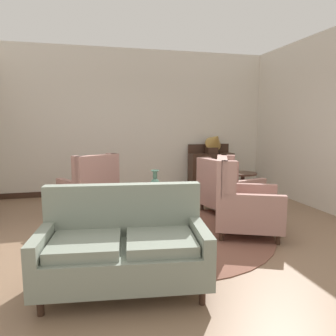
% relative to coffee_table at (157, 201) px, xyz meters
% --- Properties ---
extents(ground, '(9.16, 9.16, 0.00)m').
position_rel_coffee_table_xyz_m(ground, '(0.13, -0.59, -0.44)').
color(ground, '#896B51').
extents(wall_back, '(6.25, 0.08, 3.22)m').
position_rel_coffee_table_xyz_m(wall_back, '(0.13, 2.68, 1.17)').
color(wall_back, silver).
rests_on(wall_back, ground).
extents(wall_right, '(0.08, 4.58, 3.22)m').
position_rel_coffee_table_xyz_m(wall_right, '(3.18, 0.39, 1.17)').
color(wall_right, silver).
rests_on(wall_right, ground).
extents(baseboard_back, '(6.09, 0.03, 0.12)m').
position_rel_coffee_table_xyz_m(baseboard_back, '(0.13, 2.62, -0.38)').
color(baseboard_back, '#382319').
rests_on(baseboard_back, ground).
extents(area_rug, '(2.93, 2.93, 0.01)m').
position_rel_coffee_table_xyz_m(area_rug, '(0.13, -0.29, -0.43)').
color(area_rug, brown).
rests_on(area_rug, ground).
extents(coffee_table, '(0.98, 0.98, 0.52)m').
position_rel_coffee_table_xyz_m(coffee_table, '(0.00, 0.00, 0.00)').
color(coffee_table, '#382319').
rests_on(coffee_table, ground).
extents(porcelain_vase, '(0.16, 0.16, 0.39)m').
position_rel_coffee_table_xyz_m(porcelain_vase, '(-0.03, -0.03, 0.24)').
color(porcelain_vase, '#4C7A66').
rests_on(porcelain_vase, coffee_table).
extents(settee, '(1.67, 1.00, 0.98)m').
position_rel_coffee_table_xyz_m(settee, '(-0.68, -1.65, -0.03)').
color(settee, gray).
rests_on(settee, ground).
extents(armchair_foreground_right, '(1.08, 1.04, 0.98)m').
position_rel_coffee_table_xyz_m(armchair_foreground_right, '(1.39, 0.53, -0.02)').
color(armchair_foreground_right, tan).
rests_on(armchair_foreground_right, ground).
extents(armchair_near_sideboard, '(1.09, 1.11, 1.07)m').
position_rel_coffee_table_xyz_m(armchair_near_sideboard, '(-0.96, 1.01, 0.01)').
color(armchair_near_sideboard, tan).
rests_on(armchair_near_sideboard, ground).
extents(armchair_beside_settee, '(1.17, 1.14, 1.11)m').
position_rel_coffee_table_xyz_m(armchair_beside_settee, '(1.13, -0.53, 0.02)').
color(armchair_beside_settee, tan).
rests_on(armchair_beside_settee, ground).
extents(side_table, '(0.50, 0.50, 0.71)m').
position_rel_coffee_table_xyz_m(side_table, '(1.71, 0.57, -0.01)').
color(side_table, '#382319').
rests_on(side_table, ground).
extents(sideboard, '(1.02, 0.39, 1.10)m').
position_rel_coffee_table_xyz_m(sideboard, '(1.82, 2.38, 0.07)').
color(sideboard, '#382319').
rests_on(sideboard, ground).
extents(gramophone, '(0.39, 0.51, 0.57)m').
position_rel_coffee_table_xyz_m(gramophone, '(1.87, 2.29, 0.74)').
color(gramophone, '#382319').
rests_on(gramophone, sideboard).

